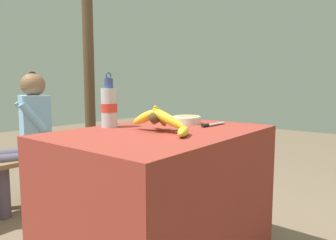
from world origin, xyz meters
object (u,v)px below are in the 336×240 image
banana_bunch_ripe (159,118)px  serving_bowl (187,119)px  seated_vendor (29,130)px  support_post_far (89,78)px  knife (211,125)px  loose_banana_front (183,132)px  wooden_bench (13,167)px  water_bottle (109,106)px

banana_bunch_ripe → serving_bowl: bearing=12.4°
seated_vendor → support_post_far: size_ratio=0.51×
serving_bowl → knife: size_ratio=0.76×
loose_banana_front → knife: (0.39, 0.08, -0.01)m
support_post_far → banana_bunch_ripe: bearing=-117.3°
serving_bowl → knife: serving_bowl is taller
knife → seated_vendor: 1.55m
banana_bunch_ripe → loose_banana_front: (-0.05, -0.18, -0.05)m
serving_bowl → loose_banana_front: bearing=-147.0°
knife → wooden_bench: (-0.43, 1.54, -0.42)m
wooden_bench → water_bottle: bearing=-87.9°
water_bottle → knife: (0.39, -0.42, -0.11)m
loose_banana_front → wooden_bench: 1.68m
water_bottle → support_post_far: size_ratio=0.14×
serving_bowl → wooden_bench: size_ratio=0.10×
banana_bunch_ripe → seated_vendor: (0.04, 1.42, -0.20)m
wooden_bench → loose_banana_front: bearing=-88.4°
banana_bunch_ripe → water_bottle: size_ratio=1.14×
knife → support_post_far: support_post_far is taller
water_bottle → seated_vendor: size_ratio=0.27×
serving_bowl → support_post_far: 1.81m
water_bottle → knife: bearing=-47.0°
loose_banana_front → knife: loose_banana_front is taller
serving_bowl → knife: bearing=-94.4°
knife → support_post_far: bearing=74.6°
water_bottle → loose_banana_front: size_ratio=1.81×
wooden_bench → seated_vendor: 0.31m
serving_bowl → support_post_far: bearing=71.6°
banana_bunch_ripe → loose_banana_front: size_ratio=2.06×
loose_banana_front → water_bottle: bearing=90.4°
water_bottle → knife: water_bottle is taller
loose_banana_front → banana_bunch_ripe: bearing=75.0°
water_bottle → wooden_bench: water_bottle is taller
knife → wooden_bench: 1.65m
loose_banana_front → support_post_far: support_post_far is taller
seated_vendor → support_post_far: (0.87, 0.35, 0.45)m
support_post_far → loose_banana_front: bearing=-116.2°
banana_bunch_ripe → support_post_far: support_post_far is taller
water_bottle → support_post_far: support_post_far is taller
banana_bunch_ripe → wooden_bench: size_ratio=0.20×
banana_bunch_ripe → support_post_far: 2.01m
knife → wooden_bench: bearing=107.4°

